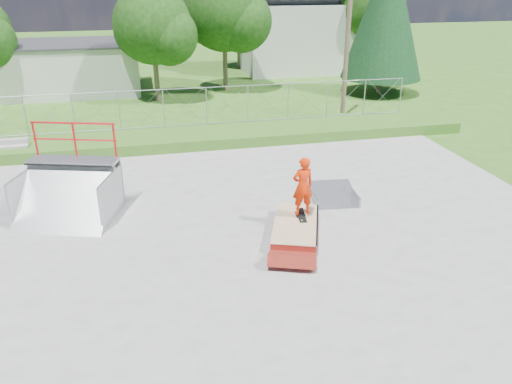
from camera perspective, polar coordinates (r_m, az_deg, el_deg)
ground at (r=14.77m, az=0.00°, el=-5.33°), size 120.00×120.00×0.00m
concrete_pad at (r=14.76m, az=0.00°, el=-5.26°), size 20.00×16.00×0.04m
grass_berm at (r=23.31m, az=-5.22°, el=6.42°), size 24.00×3.00×0.50m
grind_box at (r=14.93m, az=4.55°, el=-4.19°), size 2.12×2.93×0.39m
quarter_pipe at (r=16.38m, az=-21.16°, el=1.53°), size 3.43×3.15×2.85m
flat_bank_ramp at (r=17.20m, az=8.85°, el=-0.36°), size 1.62×1.71×0.45m
skateboard at (r=15.18m, az=5.22°, el=-2.69°), size 0.33×0.82×0.13m
skater at (r=14.80m, az=5.35°, el=0.41°), size 0.69×0.49×1.80m
concrete_stairs at (r=23.03m, az=-26.42°, el=4.15°), size 1.50×1.60×0.80m
chain_link_fence at (r=23.96m, az=-5.67°, el=9.74°), size 20.00×0.06×1.80m
utility_building_flat at (r=35.41m, az=-21.57°, el=13.00°), size 10.00×6.00×3.00m
gable_house at (r=40.49m, az=4.50°, el=19.04°), size 8.40×6.08×8.94m
utility_pole at (r=26.85m, az=10.41°, el=16.66°), size 0.24×0.24×8.00m
tree_left_near at (r=30.56m, az=-11.24°, el=17.89°), size 4.76×4.48×6.65m
tree_center at (r=32.95m, az=-3.11°, el=19.74°), size 5.44×5.12×7.60m
tree_right_far at (r=40.31m, az=13.11°, el=19.52°), size 5.10×4.80×7.12m
tree_back_mid at (r=41.38m, az=-1.62°, el=18.92°), size 4.08×3.84×5.70m
conifer_tree at (r=33.16m, az=14.68°, el=19.44°), size 5.04×5.04×9.10m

